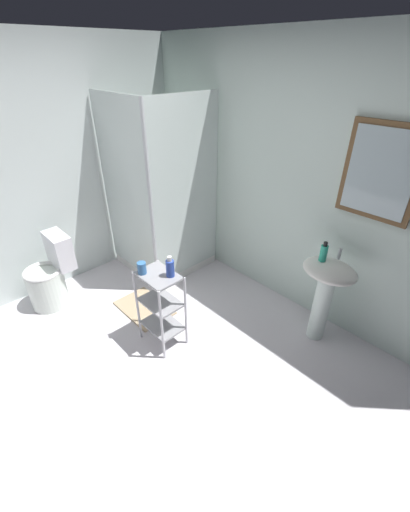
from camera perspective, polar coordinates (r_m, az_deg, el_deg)
ground_plane at (r=2.95m, az=-11.41°, el=-20.67°), size 4.20×4.20×0.02m
wall_back at (r=3.29m, az=14.47°, el=12.22°), size 4.20×0.14×2.50m
wall_left at (r=3.74m, az=-29.70°, el=11.34°), size 0.10×4.20×2.50m
shower_stall at (r=3.97m, az=-7.44°, el=3.87°), size 0.92×0.92×2.00m
pedestal_sink at (r=3.04m, az=20.18°, el=-4.95°), size 0.46×0.37×0.81m
sink_faucet at (r=2.99m, az=22.26°, el=0.37°), size 0.03×0.03×0.10m
toilet at (r=3.78m, az=-25.22°, el=-3.38°), size 0.37×0.49×0.76m
storage_cart at (r=2.93m, az=-7.66°, el=-8.11°), size 0.38×0.28×0.74m
hand_soap_bottle at (r=2.90m, az=19.84°, el=0.55°), size 0.06×0.06×0.18m
shampoo_bottle_blue at (r=2.68m, az=-6.06°, el=-2.03°), size 0.07×0.07×0.19m
rinse_cup at (r=2.76m, az=-10.88°, el=-2.05°), size 0.07×0.07×0.10m
bath_mat at (r=3.57m, az=-10.47°, el=-8.80°), size 0.60×0.40×0.02m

